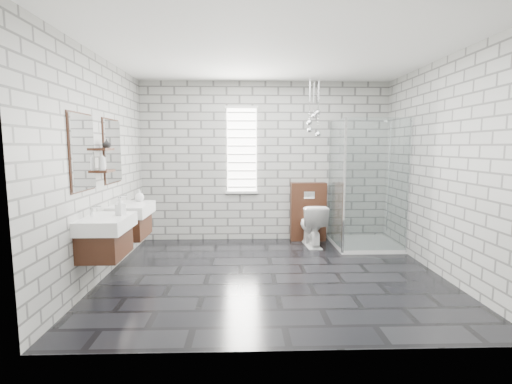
{
  "coord_description": "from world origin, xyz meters",
  "views": [
    {
      "loc": [
        -0.36,
        -4.55,
        1.61
      ],
      "look_at": [
        -0.2,
        0.35,
        1.01
      ],
      "focal_mm": 26.0,
      "sensor_mm": 36.0,
      "label": 1
    }
  ],
  "objects_px": {
    "vanity_left": "(103,225)",
    "shower_enclosure": "(361,217)",
    "vanity_right": "(129,211)",
    "toilet": "(312,225)",
    "cistern_panel": "(308,212)"
  },
  "relations": [
    {
      "from": "vanity_left",
      "to": "shower_enclosure",
      "type": "xyz_separation_m",
      "value": [
        3.41,
        1.71,
        -0.25
      ]
    },
    {
      "from": "vanity_left",
      "to": "vanity_right",
      "type": "distance_m",
      "value": 0.91
    },
    {
      "from": "shower_enclosure",
      "to": "toilet",
      "type": "bearing_deg",
      "value": 168.87
    },
    {
      "from": "shower_enclosure",
      "to": "cistern_panel",
      "type": "bearing_deg",
      "value": 145.93
    },
    {
      "from": "vanity_left",
      "to": "shower_enclosure",
      "type": "bearing_deg",
      "value": 26.68
    },
    {
      "from": "cistern_panel",
      "to": "vanity_right",
      "type": "bearing_deg",
      "value": -153.43
    },
    {
      "from": "vanity_left",
      "to": "cistern_panel",
      "type": "relative_size",
      "value": 1.57
    },
    {
      "from": "cistern_panel",
      "to": "toilet",
      "type": "xyz_separation_m",
      "value": [
        0.0,
        -0.37,
        -0.16
      ]
    },
    {
      "from": "cistern_panel",
      "to": "toilet",
      "type": "relative_size",
      "value": 1.45
    },
    {
      "from": "vanity_right",
      "to": "toilet",
      "type": "bearing_deg",
      "value": 19.87
    },
    {
      "from": "toilet",
      "to": "shower_enclosure",
      "type": "bearing_deg",
      "value": 164.7
    },
    {
      "from": "vanity_left",
      "to": "vanity_right",
      "type": "relative_size",
      "value": 1.0
    },
    {
      "from": "vanity_right",
      "to": "cistern_panel",
      "type": "xyz_separation_m",
      "value": [
        2.64,
        1.32,
        -0.26
      ]
    },
    {
      "from": "shower_enclosure",
      "to": "toilet",
      "type": "xyz_separation_m",
      "value": [
        -0.76,
        0.15,
        -0.16
      ]
    },
    {
      "from": "vanity_right",
      "to": "cistern_panel",
      "type": "bearing_deg",
      "value": 26.57
    }
  ]
}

